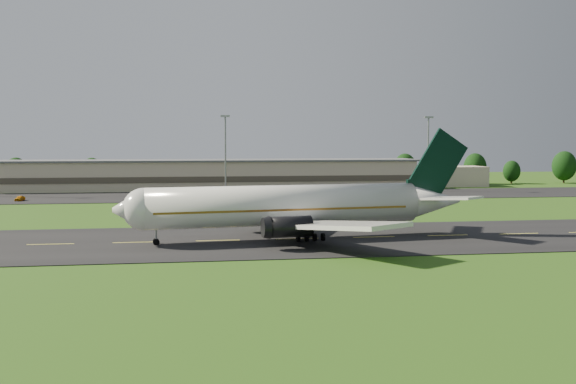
{
  "coord_description": "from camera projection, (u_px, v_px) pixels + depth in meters",
  "views": [
    {
      "loc": [
        -3.16,
        -87.31,
        13.67
      ],
      "look_at": [
        10.86,
        8.0,
        6.0
      ],
      "focal_mm": 40.0,
      "sensor_mm": 36.0,
      "label": 1
    }
  ],
  "objects": [
    {
      "name": "ground",
      "position": [
        218.0,
        241.0,
        87.65
      ],
      "size": [
        360.0,
        360.0,
        0.0
      ],
      "primitive_type": "plane",
      "color": "#2D4C13",
      "rests_on": "ground"
    },
    {
      "name": "taxiway",
      "position": [
        218.0,
        241.0,
        87.65
      ],
      "size": [
        220.0,
        30.0,
        0.1
      ],
      "primitive_type": "cube",
      "color": "black",
      "rests_on": "ground"
    },
    {
      "name": "apron",
      "position": [
        207.0,
        196.0,
        158.66
      ],
      "size": [
        260.0,
        30.0,
        0.1
      ],
      "primitive_type": "cube",
      "color": "black",
      "rests_on": "ground"
    },
    {
      "name": "airliner",
      "position": [
        290.0,
        206.0,
        88.84
      ],
      "size": [
        51.19,
        41.87,
        15.57
      ],
      "rotation": [
        0.0,
        0.0,
        0.12
      ],
      "color": "white",
      "rests_on": "ground"
    },
    {
      "name": "terminal",
      "position": [
        228.0,
        175.0,
        183.12
      ],
      "size": [
        145.0,
        16.0,
        8.4
      ],
      "color": "#C5B697",
      "rests_on": "ground"
    },
    {
      "name": "light_mast_centre",
      "position": [
        225.0,
        145.0,
        166.26
      ],
      "size": [
        2.4,
        1.2,
        20.35
      ],
      "color": "gray",
      "rests_on": "ground"
    },
    {
      "name": "light_mast_east",
      "position": [
        428.0,
        144.0,
        174.24
      ],
      "size": [
        2.4,
        1.2,
        20.35
      ],
      "color": "gray",
      "rests_on": "ground"
    },
    {
      "name": "tree_line",
      "position": [
        338.0,
        169.0,
        197.88
      ],
      "size": [
        195.9,
        9.22,
        10.42
      ],
      "color": "black",
      "rests_on": "ground"
    },
    {
      "name": "service_vehicle_a",
      "position": [
        20.0,
        198.0,
        145.85
      ],
      "size": [
        1.93,
        3.61,
        1.17
      ],
      "primitive_type": "imported",
      "rotation": [
        0.0,
        0.0,
        -0.17
      ],
      "color": "orange",
      "rests_on": "apron"
    },
    {
      "name": "service_vehicle_b",
      "position": [
        191.0,
        194.0,
        155.52
      ],
      "size": [
        4.17,
        2.47,
        1.3
      ],
      "primitive_type": "imported",
      "rotation": [
        0.0,
        0.0,
        1.87
      ],
      "color": "#A40A11",
      "rests_on": "apron"
    },
    {
      "name": "service_vehicle_c",
      "position": [
        297.0,
        192.0,
        163.74
      ],
      "size": [
        4.22,
        4.79,
        1.23
      ],
      "primitive_type": "imported",
      "rotation": [
        0.0,
        0.0,
        -0.62
      ],
      "color": "white",
      "rests_on": "apron"
    },
    {
      "name": "service_vehicle_d",
      "position": [
        411.0,
        190.0,
        168.1
      ],
      "size": [
        4.79,
        4.07,
        1.32
      ],
      "primitive_type": "imported",
      "rotation": [
        0.0,
        0.0,
        0.98
      ],
      "color": "orange",
      "rests_on": "apron"
    }
  ]
}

